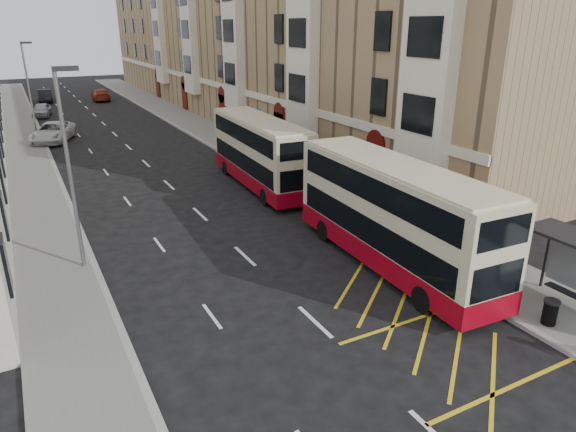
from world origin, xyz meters
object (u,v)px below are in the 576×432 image
pedestrian_mid (498,236)px  pedestrian_far (497,258)px  street_lamp_near (69,161)px  litter_bin (550,312)px  car_red (101,95)px  double_decker_rear (260,153)px  car_dark (45,96)px  double_decker_front (393,216)px  car_silver (42,110)px  street_lamp_far (29,84)px  white_van (53,132)px

pedestrian_mid → pedestrian_far: 2.40m
street_lamp_near → pedestrian_far: size_ratio=4.27×
litter_bin → pedestrian_mid: bearing=59.3°
litter_bin → car_red: car_red is taller
double_decker_rear → car_dark: double_decker_rear is taller
double_decker_front → car_red: size_ratio=2.14×
double_decker_front → pedestrian_far: size_ratio=5.99×
double_decker_front → car_dark: (-8.93, 59.10, -1.48)m
street_lamp_near → car_silver: bearing=88.4°
double_decker_rear → car_silver: bearing=109.6°
double_decker_rear → pedestrian_mid: double_decker_rear is taller
car_silver → car_dark: car_dark is taller
pedestrian_mid → car_silver: 50.96m
pedestrian_mid → double_decker_rear: bearing=85.2°
pedestrian_mid → double_decker_front: bearing=137.7°
pedestrian_mid → car_dark: size_ratio=0.41×
street_lamp_far → white_van: size_ratio=1.36×
double_decker_rear → car_silver: 35.92m
street_lamp_near → double_decker_rear: street_lamp_near is taller
street_lamp_far → double_decker_rear: street_lamp_far is taller
double_decker_rear → street_lamp_near: bearing=-145.2°
double_decker_front → white_van: (-10.20, 32.93, -1.44)m
white_van → car_dark: white_van is taller
white_van → car_silver: 14.23m
pedestrian_far → white_van: 38.32m
street_lamp_far → pedestrian_mid: 40.75m
white_van → car_red: white_van is taller
double_decker_rear → pedestrian_far: size_ratio=5.73×
car_silver → double_decker_rear: bearing=-62.9°
pedestrian_mid → pedestrian_far: size_ratio=1.02×
double_decker_rear → white_van: double_decker_rear is taller
pedestrian_far → litter_bin: bearing=89.7°
double_decker_front → car_silver: double_decker_front is taller
litter_bin → car_silver: car_silver is taller
double_decker_rear → car_dark: (-8.93, 46.35, -1.38)m
street_lamp_near → pedestrian_far: 16.94m
street_lamp_far → car_red: bearing=67.3°
double_decker_rear → pedestrian_far: 16.17m
pedestrian_far → pedestrian_mid: bearing=-124.8°
car_dark → pedestrian_mid: bearing=-74.4°
car_silver → car_dark: 12.00m
street_lamp_far → double_decker_front: (11.35, -35.74, -2.38)m
litter_bin → pedestrian_far: 3.22m
double_decker_front → street_lamp_near: bearing=155.7°
double_decker_front → car_silver: 48.27m
street_lamp_near → street_lamp_far: bearing=90.0°
double_decker_rear → car_dark: bearing=104.0°
street_lamp_near → car_silver: street_lamp_near is taller
double_decker_rear → car_dark: 47.23m
car_red → car_dark: bearing=-12.1°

